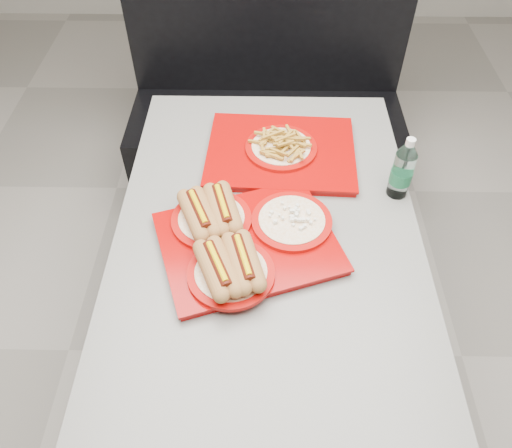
{
  "coord_description": "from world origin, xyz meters",
  "views": [
    {
      "loc": [
        -0.02,
        -0.97,
        1.85
      ],
      "look_at": [
        -0.03,
        -0.04,
        0.83
      ],
      "focal_mm": 35.0,
      "sensor_mm": 36.0,
      "label": 1
    }
  ],
  "objects_px": {
    "tray_far": "(281,149)",
    "diner_table": "(267,265)",
    "booth_bench": "(267,112)",
    "water_bottle": "(402,171)",
    "tray_near": "(241,238)"
  },
  "relations": [
    {
      "from": "tray_far",
      "to": "diner_table",
      "type": "bearing_deg",
      "value": -97.36
    },
    {
      "from": "diner_table",
      "to": "booth_bench",
      "type": "distance_m",
      "value": 1.11
    },
    {
      "from": "water_bottle",
      "to": "tray_near",
      "type": "bearing_deg",
      "value": -154.4
    },
    {
      "from": "diner_table",
      "to": "tray_near",
      "type": "bearing_deg",
      "value": -140.92
    },
    {
      "from": "tray_near",
      "to": "water_bottle",
      "type": "xyz_separation_m",
      "value": [
        0.48,
        0.23,
        0.05
      ]
    },
    {
      "from": "booth_bench",
      "to": "water_bottle",
      "type": "xyz_separation_m",
      "value": [
        0.41,
        -0.92,
        0.44
      ]
    },
    {
      "from": "booth_bench",
      "to": "tray_far",
      "type": "bearing_deg",
      "value": -86.6
    },
    {
      "from": "booth_bench",
      "to": "tray_far",
      "type": "distance_m",
      "value": 0.84
    },
    {
      "from": "water_bottle",
      "to": "tray_far",
      "type": "bearing_deg",
      "value": 154.25
    },
    {
      "from": "diner_table",
      "to": "tray_near",
      "type": "xyz_separation_m",
      "value": [
        -0.08,
        -0.06,
        0.2
      ]
    },
    {
      "from": "tray_near",
      "to": "water_bottle",
      "type": "distance_m",
      "value": 0.54
    },
    {
      "from": "tray_near",
      "to": "tray_far",
      "type": "height_order",
      "value": "tray_near"
    },
    {
      "from": "booth_bench",
      "to": "water_bottle",
      "type": "distance_m",
      "value": 1.1
    },
    {
      "from": "booth_bench",
      "to": "tray_near",
      "type": "distance_m",
      "value": 1.22
    },
    {
      "from": "diner_table",
      "to": "booth_bench",
      "type": "relative_size",
      "value": 1.05
    }
  ]
}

